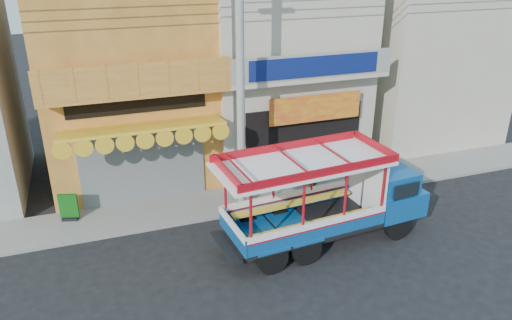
% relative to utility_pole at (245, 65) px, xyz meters
% --- Properties ---
extents(ground, '(90.00, 90.00, 0.00)m').
position_rel_utility_pole_xyz_m(ground, '(0.85, -3.30, -5.03)').
color(ground, black).
rests_on(ground, ground).
extents(sidewalk, '(30.00, 2.00, 0.12)m').
position_rel_utility_pole_xyz_m(sidewalk, '(0.85, 0.70, -4.97)').
color(sidewalk, slate).
rests_on(sidewalk, ground).
extents(shophouse_left, '(6.00, 7.50, 8.24)m').
position_rel_utility_pole_xyz_m(shophouse_left, '(-3.15, 4.66, -0.92)').
color(shophouse_left, '#A56424').
rests_on(shophouse_left, ground).
extents(shophouse_right, '(6.00, 6.75, 8.24)m').
position_rel_utility_pole_xyz_m(shophouse_right, '(2.85, 4.66, -0.93)').
color(shophouse_right, '#B6A995').
rests_on(shophouse_right, ground).
extents(party_pilaster, '(0.35, 0.30, 8.00)m').
position_rel_utility_pole_xyz_m(party_pilaster, '(-0.15, 1.55, -1.03)').
color(party_pilaster, '#B6A995').
rests_on(party_pilaster, ground).
extents(filler_building_right, '(6.00, 6.00, 7.60)m').
position_rel_utility_pole_xyz_m(filler_building_right, '(9.85, 4.70, -1.23)').
color(filler_building_right, '#B6A995').
rests_on(filler_building_right, ground).
extents(utility_pole, '(28.00, 0.26, 9.00)m').
position_rel_utility_pole_xyz_m(utility_pole, '(0.00, 0.00, 0.00)').
color(utility_pole, gray).
rests_on(utility_pole, ground).
extents(songthaew_truck, '(6.58, 2.59, 3.00)m').
position_rel_utility_pole_xyz_m(songthaew_truck, '(2.08, -2.54, -3.58)').
color(songthaew_truck, black).
rests_on(songthaew_truck, ground).
extents(green_sign, '(0.60, 0.41, 0.92)m').
position_rel_utility_pole_xyz_m(green_sign, '(-5.69, 1.10, -4.52)').
color(green_sign, black).
rests_on(green_sign, sidewalk).
extents(potted_plant_a, '(1.14, 1.07, 1.01)m').
position_rel_utility_pole_xyz_m(potted_plant_a, '(1.80, 1.03, -4.41)').
color(potted_plant_a, '#1B4C15').
rests_on(potted_plant_a, sidewalk).
extents(potted_plant_b, '(0.62, 0.60, 0.88)m').
position_rel_utility_pole_xyz_m(potted_plant_b, '(2.87, 0.85, -4.47)').
color(potted_plant_b, '#1B4C15').
rests_on(potted_plant_b, sidewalk).
extents(potted_plant_c, '(0.57, 0.57, 0.99)m').
position_rel_utility_pole_xyz_m(potted_plant_c, '(5.68, 1.05, -4.42)').
color(potted_plant_c, '#1B4C15').
rests_on(potted_plant_c, sidewalk).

